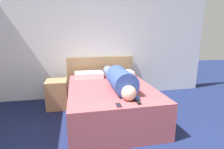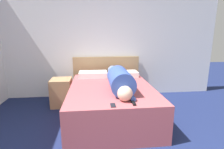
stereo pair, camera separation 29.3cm
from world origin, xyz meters
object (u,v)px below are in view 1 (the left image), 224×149
object	(u,v)px
nightstand	(57,94)
pillow_near_headboard	(89,75)
bed	(110,101)
tv_remote	(138,102)
pillow_second	(120,74)
cell_phone	(119,105)
person_lying	(119,79)

from	to	relation	value
nightstand	pillow_near_headboard	bearing A→B (deg)	8.79
bed	tv_remote	xyz separation A→B (m)	(0.22, -0.83, 0.30)
pillow_near_headboard	nightstand	bearing A→B (deg)	-171.21
bed	pillow_near_headboard	world-z (taller)	pillow_near_headboard
pillow_second	cell_phone	distance (m)	1.65
pillow_near_headboard	tv_remote	distance (m)	1.65
pillow_near_headboard	person_lying	bearing A→B (deg)	-62.57
nightstand	tv_remote	distance (m)	1.91
person_lying	cell_phone	distance (m)	0.78
tv_remote	bed	bearing A→B (deg)	104.59
person_lying	tv_remote	xyz separation A→B (m)	(0.10, -0.71, -0.15)
tv_remote	cell_phone	xyz separation A→B (m)	(-0.28, -0.03, -0.01)
tv_remote	cell_phone	bearing A→B (deg)	-172.94
pillow_near_headboard	cell_phone	xyz separation A→B (m)	(0.26, -1.59, -0.05)
bed	tv_remote	size ratio (longest dim) A/B	13.11
person_lying	cell_phone	size ratio (longest dim) A/B	13.28
bed	pillow_near_headboard	xyz separation A→B (m)	(-0.32, 0.72, 0.35)
nightstand	tv_remote	bearing A→B (deg)	-50.19
pillow_near_headboard	cell_phone	world-z (taller)	pillow_near_headboard
pillow_near_headboard	tv_remote	size ratio (longest dim) A/B	3.98
person_lying	pillow_second	world-z (taller)	person_lying
bed	cell_phone	world-z (taller)	cell_phone
cell_phone	tv_remote	bearing A→B (deg)	7.06
bed	cell_phone	bearing A→B (deg)	-94.23
nightstand	pillow_second	distance (m)	1.41
bed	person_lying	xyz separation A→B (m)	(0.12, -0.13, 0.45)
nightstand	pillow_near_headboard	xyz separation A→B (m)	(0.67, 0.10, 0.35)
nightstand	person_lying	bearing A→B (deg)	-33.82
tv_remote	cell_phone	world-z (taller)	tv_remote
bed	nightstand	xyz separation A→B (m)	(-0.99, 0.62, -0.00)
person_lying	pillow_second	distance (m)	0.89
nightstand	person_lying	distance (m)	1.41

